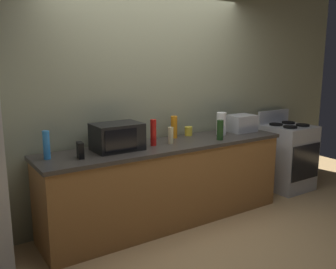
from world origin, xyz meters
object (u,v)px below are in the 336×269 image
at_px(stove_range, 287,156).
at_px(bottle_wine, 220,130).
at_px(cordless_phone, 80,150).
at_px(bottle_hot_sauce, 153,133).
at_px(bottle_dish_soap, 174,127).
at_px(toaster_oven, 241,123).
at_px(bottle_hand_soap, 171,135).
at_px(paper_towel_roll, 221,124).
at_px(mug_yellow, 189,131).
at_px(microwave, 117,137).
at_px(bottle_spray_cleaner, 46,145).

relative_size(stove_range, bottle_wine, 4.78).
relative_size(cordless_phone, bottle_hot_sauce, 0.54).
bearing_deg(bottle_hot_sauce, bottle_dish_soap, 26.41).
xyz_separation_m(toaster_oven, bottle_hand_soap, (-1.12, -0.08, -0.01)).
height_order(stove_range, paper_towel_roll, paper_towel_roll).
distance_m(bottle_wine, bottle_hot_sauce, 0.80).
bearing_deg(bottle_wine, bottle_hand_soap, 165.78).
distance_m(stove_range, bottle_hand_soap, 2.05).
distance_m(toaster_oven, mug_yellow, 0.73).
distance_m(microwave, mug_yellow, 1.04).
distance_m(bottle_wine, mug_yellow, 0.42).
bearing_deg(bottle_spray_cleaner, paper_towel_roll, -0.80).
relative_size(microwave, mug_yellow, 4.56).
height_order(toaster_oven, mug_yellow, toaster_oven).
distance_m(bottle_wine, bottle_spray_cleaner, 1.88).
distance_m(microwave, toaster_oven, 1.73).
xyz_separation_m(toaster_oven, bottle_spray_cleaner, (-2.42, 0.02, 0.03)).
height_order(bottle_hand_soap, mug_yellow, bottle_hand_soap).
height_order(bottle_wine, bottle_hand_soap, bottle_wine).
height_order(microwave, toaster_oven, microwave).
xyz_separation_m(toaster_oven, bottle_dish_soap, (-0.93, 0.14, 0.02)).
bearing_deg(toaster_oven, bottle_hot_sauce, -177.71).
bearing_deg(stove_range, microwave, 178.93).
distance_m(stove_range, toaster_oven, 1.01).
bearing_deg(bottle_hand_soap, bottle_dish_soap, 48.93).
xyz_separation_m(bottle_dish_soap, mug_yellow, (0.22, 0.02, -0.08)).
bearing_deg(bottle_spray_cleaner, bottle_hot_sauce, -3.76).
bearing_deg(bottle_spray_cleaner, mug_yellow, 4.81).
relative_size(bottle_wine, bottle_hot_sauce, 0.81).
bearing_deg(bottle_hand_soap, bottle_wine, -14.22).
relative_size(bottle_wine, bottle_hand_soap, 1.25).
relative_size(bottle_hot_sauce, mug_yellow, 2.65).
xyz_separation_m(cordless_phone, bottle_spray_cleaner, (-0.27, 0.14, 0.06)).
bearing_deg(bottle_wine, microwave, 169.75).
relative_size(paper_towel_roll, bottle_dish_soap, 1.05).
bearing_deg(microwave, toaster_oven, 0.41).
bearing_deg(bottle_spray_cleaner, toaster_oven, -0.45).
distance_m(paper_towel_roll, bottle_wine, 0.30).
bearing_deg(bottle_wine, cordless_phone, 176.14).
xyz_separation_m(microwave, bottle_hand_soap, (0.60, -0.07, -0.04)).
relative_size(toaster_oven, bottle_spray_cleaner, 1.29).
distance_m(bottle_wine, bottle_hand_soap, 0.59).
height_order(stove_range, bottle_wine, bottle_wine).
bearing_deg(stove_range, bottle_hot_sauce, 179.81).
bearing_deg(mug_yellow, bottle_spray_cleaner, -175.19).
relative_size(toaster_oven, cordless_phone, 2.27).
bearing_deg(bottle_spray_cleaner, bottle_wine, -7.44).
bearing_deg(cordless_phone, microwave, 22.40).
relative_size(bottle_dish_soap, bottle_spray_cleaner, 0.97).
bearing_deg(cordless_phone, bottle_dish_soap, 20.65).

